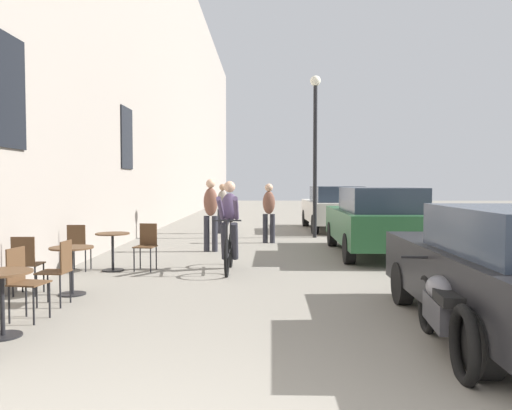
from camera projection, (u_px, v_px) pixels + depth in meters
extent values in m
cube|color=gray|center=(139.00, 47.00, 16.39)|extent=(0.50, 68.00, 12.18)
cube|color=black|center=(7.00, 90.00, 7.46)|extent=(0.04, 1.10, 1.70)
cube|color=black|center=(127.00, 138.00, 13.96)|extent=(0.04, 1.10, 1.70)
cylinder|color=black|center=(3.00, 336.00, 5.50)|extent=(0.40, 0.40, 0.02)
cylinder|color=black|center=(2.00, 304.00, 5.48)|extent=(0.05, 0.05, 0.67)
cylinder|color=#4C331E|center=(2.00, 272.00, 5.47)|extent=(0.64, 0.64, 0.02)
cylinder|color=black|center=(50.00, 300.00, 6.26)|extent=(0.02, 0.02, 0.45)
cylinder|color=black|center=(34.00, 306.00, 5.94)|extent=(0.02, 0.02, 0.45)
cylinder|color=black|center=(26.00, 299.00, 6.31)|extent=(0.02, 0.02, 0.45)
cylinder|color=black|center=(9.00, 305.00, 6.00)|extent=(0.02, 0.02, 0.45)
cube|color=#4C331E|center=(29.00, 283.00, 6.12)|extent=(0.44, 0.44, 0.02)
cube|color=#4C331E|center=(16.00, 265.00, 6.14)|extent=(0.08, 0.34, 0.42)
cylinder|color=black|center=(72.00, 294.00, 7.56)|extent=(0.40, 0.40, 0.02)
cylinder|color=black|center=(72.00, 271.00, 7.54)|extent=(0.05, 0.05, 0.67)
cylinder|color=#4C331E|center=(71.00, 248.00, 7.53)|extent=(0.64, 0.64, 0.02)
cylinder|color=black|center=(22.00, 278.00, 7.72)|extent=(0.02, 0.02, 0.45)
cylinder|color=black|center=(44.00, 278.00, 7.73)|extent=(0.02, 0.02, 0.45)
cylinder|color=black|center=(13.00, 282.00, 7.39)|extent=(0.02, 0.02, 0.45)
cylinder|color=black|center=(35.00, 282.00, 7.40)|extent=(0.02, 0.02, 0.45)
cube|color=#4C331E|center=(28.00, 264.00, 7.55)|extent=(0.40, 0.40, 0.02)
cube|color=#4C331E|center=(23.00, 251.00, 7.36)|extent=(0.34, 0.04, 0.42)
cylinder|color=black|center=(37.00, 291.00, 6.75)|extent=(0.02, 0.02, 0.45)
cylinder|color=black|center=(48.00, 286.00, 7.07)|extent=(0.02, 0.02, 0.45)
cylinder|color=black|center=(60.00, 292.00, 6.73)|extent=(0.02, 0.02, 0.45)
cylinder|color=black|center=(70.00, 287.00, 7.05)|extent=(0.02, 0.02, 0.45)
cube|color=#4C331E|center=(54.00, 272.00, 6.89)|extent=(0.39, 0.39, 0.02)
cube|color=#4C331E|center=(66.00, 256.00, 6.87)|extent=(0.03, 0.34, 0.42)
cylinder|color=black|center=(113.00, 270.00, 9.62)|extent=(0.40, 0.40, 0.02)
cylinder|color=black|center=(113.00, 252.00, 9.60)|extent=(0.05, 0.05, 0.67)
cylinder|color=#4C331E|center=(113.00, 234.00, 9.59)|extent=(0.64, 0.64, 0.02)
cylinder|color=black|center=(151.00, 260.00, 9.42)|extent=(0.02, 0.02, 0.45)
cylinder|color=black|center=(134.00, 260.00, 9.46)|extent=(0.02, 0.02, 0.45)
cylinder|color=black|center=(156.00, 258.00, 9.74)|extent=(0.02, 0.02, 0.45)
cylinder|color=black|center=(140.00, 258.00, 9.78)|extent=(0.02, 0.02, 0.45)
cube|color=#4C331E|center=(145.00, 247.00, 9.59)|extent=(0.42, 0.42, 0.02)
cube|color=#4C331E|center=(148.00, 234.00, 9.76)|extent=(0.34, 0.06, 0.42)
cylinder|color=black|center=(74.00, 258.00, 9.78)|extent=(0.02, 0.02, 0.45)
cylinder|color=black|center=(91.00, 257.00, 9.79)|extent=(0.02, 0.02, 0.45)
cylinder|color=black|center=(68.00, 260.00, 9.46)|extent=(0.02, 0.02, 0.45)
cylinder|color=black|center=(86.00, 260.00, 9.46)|extent=(0.02, 0.02, 0.45)
cube|color=#4C331E|center=(80.00, 247.00, 9.61)|extent=(0.39, 0.39, 0.02)
cube|color=#4C331E|center=(76.00, 236.00, 9.42)|extent=(0.34, 0.03, 0.42)
torus|color=black|center=(227.00, 258.00, 9.01)|extent=(0.05, 0.71, 0.71)
torus|color=black|center=(231.00, 250.00, 10.06)|extent=(0.05, 0.71, 0.71)
cylinder|color=black|center=(230.00, 236.00, 9.96)|extent=(0.04, 0.21, 0.58)
cylinder|color=black|center=(229.00, 222.00, 9.44)|extent=(0.04, 0.82, 0.14)
cylinder|color=black|center=(227.00, 239.00, 9.02)|extent=(0.04, 0.09, 0.67)
cylinder|color=black|center=(229.00, 252.00, 9.56)|extent=(0.04, 1.00, 0.12)
cylinder|color=black|center=(227.00, 221.00, 9.03)|extent=(0.52, 0.03, 0.03)
ellipsoid|color=black|center=(230.00, 221.00, 9.85)|extent=(0.12, 0.24, 0.06)
ellipsoid|color=#4C3D5B|center=(230.00, 207.00, 9.76)|extent=(0.34, 0.35, 0.59)
sphere|color=tan|center=(230.00, 187.00, 9.70)|extent=(0.22, 0.22, 0.22)
cylinder|color=#26262D|center=(235.00, 241.00, 9.71)|extent=(0.13, 0.40, 0.75)
cylinder|color=#26262D|center=(224.00, 241.00, 9.71)|extent=(0.13, 0.40, 0.75)
cylinder|color=#4C3D5B|center=(236.00, 208.00, 9.37)|extent=(0.11, 0.75, 0.48)
cylinder|color=#4C3D5B|center=(221.00, 208.00, 9.37)|extent=(0.11, 0.75, 0.48)
cylinder|color=#26262D|center=(215.00, 234.00, 12.25)|extent=(0.14, 0.14, 0.87)
cylinder|color=#26262D|center=(207.00, 234.00, 12.26)|extent=(0.14, 0.14, 0.87)
ellipsoid|color=brown|center=(211.00, 202.00, 12.22)|extent=(0.35, 0.25, 0.69)
sphere|color=tan|center=(211.00, 184.00, 12.20)|extent=(0.22, 0.22, 0.22)
cylinder|color=#26262D|center=(272.00, 229.00, 13.99)|extent=(0.14, 0.14, 0.81)
cylinder|color=#26262D|center=(265.00, 228.00, 14.00)|extent=(0.14, 0.14, 0.81)
ellipsoid|color=brown|center=(269.00, 203.00, 13.96)|extent=(0.34, 0.25, 0.64)
sphere|color=tan|center=(269.00, 188.00, 13.94)|extent=(0.22, 0.22, 0.22)
cylinder|color=#26262D|center=(220.00, 221.00, 16.60)|extent=(0.14, 0.14, 0.80)
cylinder|color=#26262D|center=(226.00, 221.00, 16.60)|extent=(0.14, 0.14, 0.80)
ellipsoid|color=gray|center=(223.00, 200.00, 16.57)|extent=(0.35, 0.25, 0.63)
sphere|color=#A57A5B|center=(223.00, 187.00, 16.55)|extent=(0.22, 0.22, 0.22)
cylinder|color=black|center=(315.00, 162.00, 15.28)|extent=(0.12, 0.12, 4.60)
sphere|color=silver|center=(315.00, 81.00, 15.17)|extent=(0.32, 0.32, 0.32)
cube|color=black|center=(502.00, 279.00, 5.60)|extent=(1.71, 4.04, 0.65)
cylinder|color=black|center=(402.00, 283.00, 6.96)|extent=(0.19, 0.58, 0.58)
cylinder|color=black|center=(483.00, 345.00, 4.31)|extent=(0.19, 0.58, 0.58)
cube|color=#23512D|center=(375.00, 225.00, 11.80)|extent=(1.89, 4.43, 0.72)
cube|color=#283342|center=(380.00, 199.00, 11.25)|extent=(1.57, 2.40, 0.53)
cylinder|color=black|center=(332.00, 234.00, 13.30)|extent=(0.21, 0.64, 0.64)
cylinder|color=black|center=(396.00, 234.00, 13.25)|extent=(0.21, 0.64, 0.64)
cylinder|color=black|center=(349.00, 249.00, 10.39)|extent=(0.21, 0.64, 0.64)
cylinder|color=black|center=(430.00, 249.00, 10.34)|extent=(0.21, 0.64, 0.64)
cube|color=beige|center=(333.00, 211.00, 17.87)|extent=(1.92, 4.40, 0.71)
cube|color=#283342|center=(336.00, 194.00, 17.32)|extent=(1.58, 2.39, 0.53)
cylinder|color=black|center=(306.00, 218.00, 19.32)|extent=(0.22, 0.63, 0.63)
cylinder|color=black|center=(348.00, 218.00, 19.33)|extent=(0.22, 0.63, 0.63)
cylinder|color=black|center=(315.00, 224.00, 16.45)|extent=(0.22, 0.63, 0.63)
cylinder|color=black|center=(365.00, 224.00, 16.46)|extent=(0.22, 0.63, 0.63)
torus|color=black|center=(427.00, 304.00, 5.72)|extent=(0.16, 0.70, 0.69)
torus|color=black|center=(464.00, 345.00, 4.29)|extent=(0.17, 0.71, 0.70)
cube|color=#333338|center=(443.00, 312.00, 5.00)|extent=(0.32, 0.78, 0.28)
ellipsoid|color=#595960|center=(441.00, 288.00, 5.09)|extent=(0.33, 0.55, 0.24)
cube|color=black|center=(451.00, 298.00, 4.71)|extent=(0.28, 0.46, 0.10)
cylinder|color=black|center=(430.00, 257.00, 5.60)|extent=(0.62, 0.09, 0.03)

